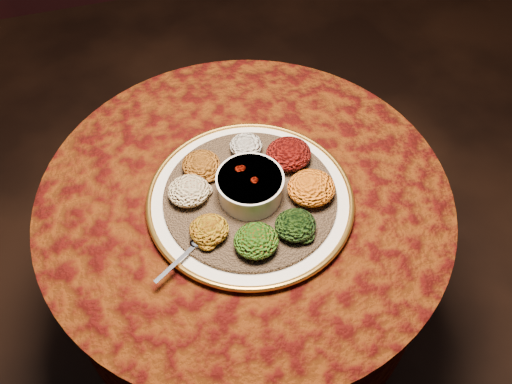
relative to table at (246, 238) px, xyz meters
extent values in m
plane|color=black|center=(0.00, 0.00, -0.55)|extent=(4.00, 4.00, 0.00)
cylinder|color=black|center=(0.00, 0.00, -0.53)|extent=(0.44, 0.44, 0.04)
cylinder|color=black|center=(0.00, 0.00, -0.21)|extent=(0.12, 0.12, 0.68)
cylinder|color=black|center=(0.00, 0.00, 0.15)|extent=(0.80, 0.80, 0.04)
cylinder|color=#441905|center=(0.00, 0.00, 0.00)|extent=(0.93, 0.93, 0.34)
cylinder|color=#441905|center=(0.00, 0.00, 0.17)|extent=(0.96, 0.96, 0.01)
cylinder|color=white|center=(0.01, -0.03, 0.19)|extent=(0.48, 0.48, 0.02)
torus|color=#C08630|center=(0.01, -0.03, 0.20)|extent=(0.47, 0.47, 0.01)
cylinder|color=brown|center=(0.01, -0.03, 0.20)|extent=(0.51, 0.51, 0.01)
cylinder|color=silver|center=(0.01, -0.03, 0.24)|extent=(0.14, 0.14, 0.06)
cylinder|color=silver|center=(0.01, -0.03, 0.27)|extent=(0.15, 0.15, 0.01)
cylinder|color=#620F04|center=(0.01, -0.03, 0.26)|extent=(0.12, 0.12, 0.01)
ellipsoid|color=silver|center=(-0.13, -0.12, 0.21)|extent=(0.04, 0.03, 0.01)
cube|color=silver|center=(-0.19, -0.15, 0.21)|extent=(0.10, 0.07, 0.00)
ellipsoid|color=beige|center=(0.03, 0.11, 0.23)|extent=(0.08, 0.07, 0.04)
ellipsoid|color=black|center=(0.12, 0.05, 0.23)|extent=(0.11, 0.10, 0.05)
ellipsoid|color=#B5790F|center=(0.14, -0.06, 0.23)|extent=(0.11, 0.10, 0.05)
ellipsoid|color=black|center=(0.07, -0.14, 0.23)|extent=(0.09, 0.08, 0.04)
ellipsoid|color=#AB260B|center=(-0.02, -0.16, 0.23)|extent=(0.09, 0.09, 0.05)
ellipsoid|color=#A3790E|center=(-0.10, -0.10, 0.23)|extent=(0.08, 0.08, 0.04)
ellipsoid|color=maroon|center=(-0.12, 0.01, 0.23)|extent=(0.09, 0.09, 0.04)
ellipsoid|color=#904B11|center=(-0.08, 0.08, 0.23)|extent=(0.09, 0.08, 0.04)
camera|label=1|loc=(-0.20, -0.77, 1.22)|focal=40.00mm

